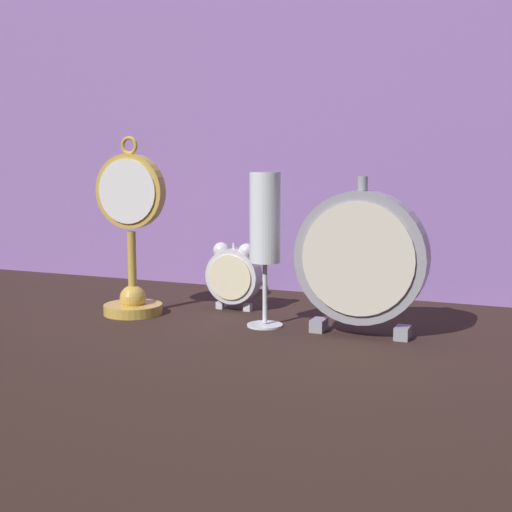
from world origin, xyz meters
The scene contains 6 objects.
ground_plane centered at (0.00, 0.00, 0.00)m, with size 4.00×4.00×0.00m, color black.
fabric_backdrop_drape centered at (0.00, 0.33, 0.36)m, with size 1.58×0.01×0.72m, color #8460A8.
pocket_watch_on_stand centered at (-0.20, 0.03, 0.12)m, with size 0.12×0.10×0.29m.
alarm_clock_twin_bell centered at (-0.06, 0.12, 0.06)m, with size 0.09×0.03×0.11m.
mantel_clock_silver centered at (0.18, 0.04, 0.11)m, with size 0.19×0.04×0.23m.
champagne_flute centered at (0.03, 0.04, 0.15)m, with size 0.05×0.05×0.23m.
Camera 1 is at (0.42, -0.95, 0.25)m, focal length 50.00 mm.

